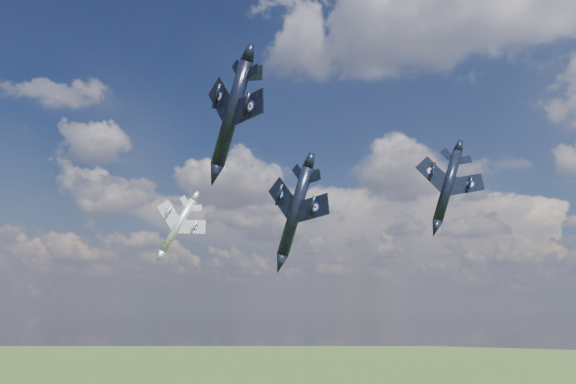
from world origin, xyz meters
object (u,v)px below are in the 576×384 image
at_px(jet_lead_navy, 295,211).
at_px(jet_right_navy, 232,114).
at_px(jet_left_silver, 178,225).
at_px(jet_high_navy, 448,186).

xyz_separation_m(jet_lead_navy, jet_right_navy, (4.62, -24.44, 4.64)).
height_order(jet_right_navy, jet_left_silver, jet_right_navy).
height_order(jet_lead_navy, jet_left_silver, jet_left_silver).
bearing_deg(jet_high_navy, jet_lead_navy, -174.07).
height_order(jet_lead_navy, jet_high_navy, jet_high_navy).
bearing_deg(jet_left_silver, jet_right_navy, -72.78).
relative_size(jet_right_navy, jet_high_navy, 0.94).
relative_size(jet_lead_navy, jet_right_navy, 1.24).
bearing_deg(jet_right_navy, jet_high_navy, 93.19).
height_order(jet_right_navy, jet_high_navy, jet_right_navy).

